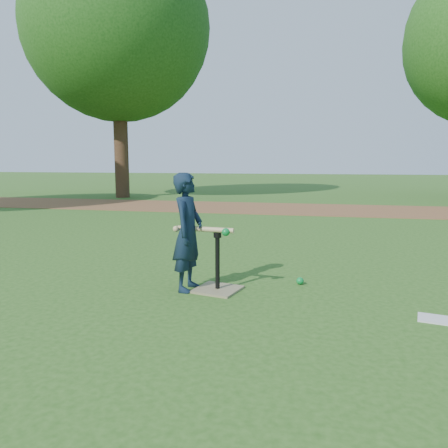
# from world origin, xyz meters

# --- Properties ---
(ground) EXTENTS (80.00, 80.00, 0.00)m
(ground) POSITION_xyz_m (0.00, 0.00, 0.00)
(ground) COLOR #285116
(ground) RESTS_ON ground
(dirt_strip) EXTENTS (24.00, 3.00, 0.01)m
(dirt_strip) POSITION_xyz_m (0.00, 7.50, 0.01)
(dirt_strip) COLOR brown
(dirt_strip) RESTS_ON ground
(child) EXTENTS (0.31, 0.46, 1.21)m
(child) POSITION_xyz_m (-0.22, -0.43, 0.60)
(child) COLOR #101F30
(child) RESTS_ON ground
(wiffle_ball_ground) EXTENTS (0.08, 0.08, 0.08)m
(wiffle_ball_ground) POSITION_xyz_m (0.90, 0.01, 0.04)
(wiffle_ball_ground) COLOR #0B7E30
(wiffle_ball_ground) RESTS_ON ground
(clipboard) EXTENTS (0.34, 0.29, 0.01)m
(clipboard) POSITION_xyz_m (2.08, -0.81, 0.01)
(clipboard) COLOR silver
(clipboard) RESTS_ON ground
(batting_tee) EXTENTS (0.52, 0.52, 0.61)m
(batting_tee) POSITION_xyz_m (0.08, -0.40, 0.11)
(batting_tee) COLOR #827852
(batting_tee) RESTS_ON ground
(swing_action) EXTENTS (0.63, 0.15, 0.08)m
(swing_action) POSITION_xyz_m (-0.03, -0.44, 0.63)
(swing_action) COLOR tan
(swing_action) RESTS_ON ground
(tree_left) EXTENTS (6.40, 6.40, 9.08)m
(tree_left) POSITION_xyz_m (-6.00, 10.00, 5.87)
(tree_left) COLOR #382316
(tree_left) RESTS_ON ground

